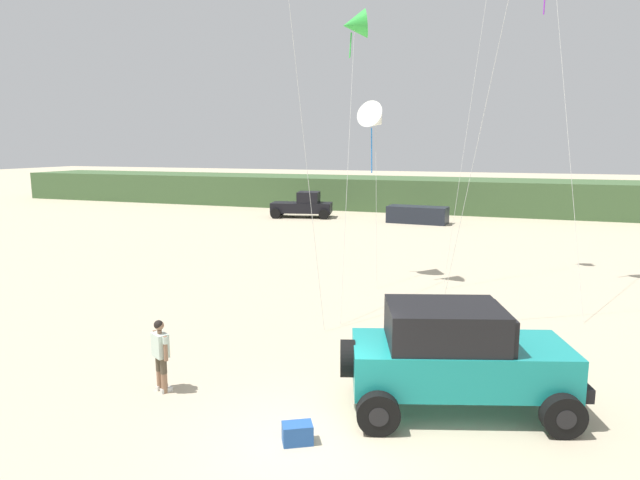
{
  "coord_description": "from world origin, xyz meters",
  "views": [
    {
      "loc": [
        3.33,
        -8.95,
        5.47
      ],
      "look_at": [
        -0.75,
        2.53,
        3.38
      ],
      "focal_mm": 30.96,
      "sensor_mm": 36.0,
      "label": 1
    }
  ],
  "objects_px": {
    "distant_sedan": "(417,215)",
    "person_watching": "(161,352)",
    "cooler_box": "(297,433)",
    "distant_pickup": "(303,205)",
    "kite_orange_streamer": "(355,25)",
    "kite_yellow_diamond": "(376,119)",
    "jeep": "(457,355)"
  },
  "relations": [
    {
      "from": "distant_pickup",
      "to": "distant_sedan",
      "type": "bearing_deg",
      "value": -1.71
    },
    {
      "from": "distant_pickup",
      "to": "distant_sedan",
      "type": "height_order",
      "value": "distant_pickup"
    },
    {
      "from": "person_watching",
      "to": "distant_sedan",
      "type": "xyz_separation_m",
      "value": [
        0.76,
        29.32,
        -0.34
      ]
    },
    {
      "from": "jeep",
      "to": "kite_yellow_diamond",
      "type": "height_order",
      "value": "kite_yellow_diamond"
    },
    {
      "from": "cooler_box",
      "to": "distant_sedan",
      "type": "relative_size",
      "value": 0.13
    },
    {
      "from": "distant_sedan",
      "to": "kite_yellow_diamond",
      "type": "bearing_deg",
      "value": -82.67
    },
    {
      "from": "cooler_box",
      "to": "distant_sedan",
      "type": "height_order",
      "value": "distant_sedan"
    },
    {
      "from": "kite_orange_streamer",
      "to": "kite_yellow_diamond",
      "type": "distance_m",
      "value": 3.91
    },
    {
      "from": "cooler_box",
      "to": "distant_pickup",
      "type": "xyz_separation_m",
      "value": [
        -11.79,
        30.61,
        0.75
      ]
    },
    {
      "from": "cooler_box",
      "to": "kite_orange_streamer",
      "type": "distance_m",
      "value": 15.34
    },
    {
      "from": "distant_sedan",
      "to": "kite_orange_streamer",
      "type": "relative_size",
      "value": 0.4
    },
    {
      "from": "distant_pickup",
      "to": "distant_sedan",
      "type": "relative_size",
      "value": 1.17
    },
    {
      "from": "cooler_box",
      "to": "person_watching",
      "type": "bearing_deg",
      "value": 135.03
    },
    {
      "from": "kite_orange_streamer",
      "to": "kite_yellow_diamond",
      "type": "relative_size",
      "value": 1.43
    },
    {
      "from": "distant_sedan",
      "to": "kite_orange_streamer",
      "type": "xyz_separation_m",
      "value": [
        0.59,
        -18.66,
        9.25
      ]
    },
    {
      "from": "distant_pickup",
      "to": "kite_orange_streamer",
      "type": "height_order",
      "value": "kite_orange_streamer"
    },
    {
      "from": "jeep",
      "to": "kite_yellow_diamond",
      "type": "bearing_deg",
      "value": 112.06
    },
    {
      "from": "kite_yellow_diamond",
      "to": "kite_orange_streamer",
      "type": "bearing_deg",
      "value": -99.66
    },
    {
      "from": "kite_orange_streamer",
      "to": "cooler_box",
      "type": "bearing_deg",
      "value": -78.61
    },
    {
      "from": "kite_orange_streamer",
      "to": "distant_pickup",
      "type": "bearing_deg",
      "value": 116.5
    },
    {
      "from": "person_watching",
      "to": "kite_yellow_diamond",
      "type": "relative_size",
      "value": 0.23
    },
    {
      "from": "jeep",
      "to": "person_watching",
      "type": "height_order",
      "value": "jeep"
    },
    {
      "from": "kite_orange_streamer",
      "to": "person_watching",
      "type": "bearing_deg",
      "value": -97.18
    },
    {
      "from": "cooler_box",
      "to": "kite_orange_streamer",
      "type": "height_order",
      "value": "kite_orange_streamer"
    },
    {
      "from": "jeep",
      "to": "cooler_box",
      "type": "height_order",
      "value": "jeep"
    },
    {
      "from": "distant_sedan",
      "to": "person_watching",
      "type": "bearing_deg",
      "value": -87.36
    },
    {
      "from": "cooler_box",
      "to": "kite_orange_streamer",
      "type": "relative_size",
      "value": 0.05
    },
    {
      "from": "person_watching",
      "to": "kite_orange_streamer",
      "type": "distance_m",
      "value": 13.96
    },
    {
      "from": "jeep",
      "to": "kite_orange_streamer",
      "type": "distance_m",
      "value": 13.69
    },
    {
      "from": "distant_pickup",
      "to": "distant_sedan",
      "type": "distance_m",
      "value": 8.86
    },
    {
      "from": "distant_sedan",
      "to": "kite_yellow_diamond",
      "type": "height_order",
      "value": "kite_yellow_diamond"
    },
    {
      "from": "person_watching",
      "to": "kite_yellow_diamond",
      "type": "xyz_separation_m",
      "value": [
        1.69,
        12.7,
        5.6
      ]
    }
  ]
}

